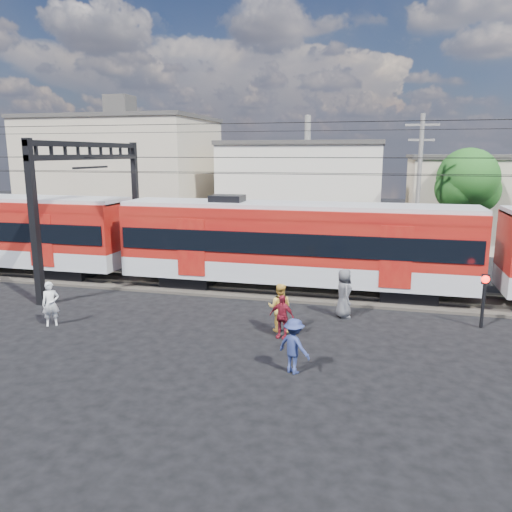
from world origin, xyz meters
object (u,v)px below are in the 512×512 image
(pedestrian_c, at_px, (294,346))
(pedestrian_a, at_px, (51,304))
(commuter_train, at_px, (299,242))
(crossing_signal, at_px, (484,291))

(pedestrian_c, bearing_deg, pedestrian_a, 16.80)
(pedestrian_a, xyz_separation_m, pedestrian_c, (9.58, -1.89, -0.01))
(commuter_train, distance_m, pedestrian_a, 10.80)
(commuter_train, relative_size, pedestrian_c, 30.19)
(pedestrian_a, xyz_separation_m, crossing_signal, (15.71, 3.64, 0.58))
(pedestrian_a, bearing_deg, pedestrian_c, -47.94)
(pedestrian_a, relative_size, pedestrian_c, 1.01)
(pedestrian_a, height_order, crossing_signal, crossing_signal)
(commuter_train, xyz_separation_m, pedestrian_a, (-8.31, -6.73, -1.56))
(pedestrian_c, xyz_separation_m, crossing_signal, (6.14, 5.53, 0.59))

